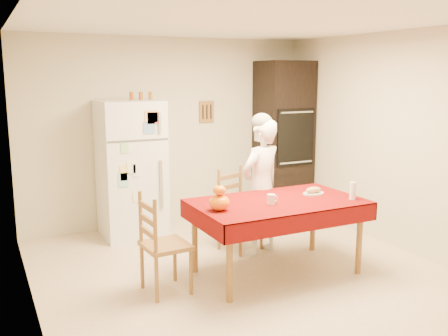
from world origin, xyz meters
TOP-DOWN VIEW (x-y plane):
  - floor at (0.00, 0.00)m, footprint 4.50×4.50m
  - room_shell at (0.00, 0.00)m, footprint 4.02×4.52m
  - refrigerator at (-0.65, 1.88)m, footprint 0.75×0.74m
  - oven_cabinet at (1.63, 1.93)m, footprint 0.70×0.62m
  - dining_table at (0.31, 0.00)m, footprint 1.70×1.00m
  - chair_far at (0.29, 0.85)m, footprint 0.53×0.51m
  - chair_left at (-0.92, 0.07)m, footprint 0.42×0.44m
  - seated_woman at (0.46, 0.58)m, footprint 0.65×0.53m
  - coffee_mug at (0.18, -0.09)m, footprint 0.08×0.08m
  - pumpkin_lower at (-0.37, -0.06)m, footprint 0.20×0.20m
  - pumpkin_upper at (-0.37, -0.06)m, footprint 0.12×0.12m
  - wine_glass at (1.03, -0.28)m, footprint 0.07×0.07m
  - bread_plate at (0.80, 0.06)m, footprint 0.24×0.24m
  - bread_loaf at (0.80, 0.06)m, footprint 0.18×0.10m
  - spice_jar_left at (-0.60, 1.93)m, footprint 0.05×0.05m
  - spice_jar_mid at (-0.48, 1.93)m, footprint 0.05×0.05m
  - spice_jar_right at (-0.36, 1.93)m, footprint 0.05×0.05m

SIDE VIEW (x-z plane):
  - floor at x=0.00m, z-range 0.00..0.00m
  - chair_far at x=0.29m, z-range 0.03..0.98m
  - chair_left at x=-0.92m, z-range 0.03..0.98m
  - dining_table at x=0.31m, z-range 0.31..1.07m
  - seated_woman at x=0.46m, z-range 0.00..1.54m
  - bread_plate at x=0.80m, z-range 0.76..0.78m
  - bread_loaf at x=0.80m, z-range 0.78..0.84m
  - coffee_mug at x=0.18m, z-range 0.76..0.86m
  - pumpkin_lower at x=-0.37m, z-range 0.76..0.91m
  - wine_glass at x=1.03m, z-range 0.76..0.94m
  - refrigerator at x=-0.65m, z-range 0.00..1.70m
  - pumpkin_upper at x=-0.37m, z-range 0.91..1.00m
  - oven_cabinet at x=1.63m, z-range 0.00..2.20m
  - room_shell at x=0.00m, z-range 0.37..2.88m
  - spice_jar_left at x=-0.60m, z-range 1.70..1.80m
  - spice_jar_mid at x=-0.48m, z-range 1.70..1.80m
  - spice_jar_right at x=-0.36m, z-range 1.70..1.80m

